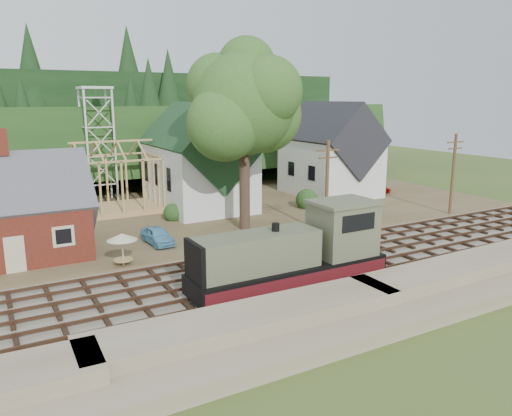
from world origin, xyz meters
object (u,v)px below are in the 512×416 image
car_red (375,189)px  patio_set (122,238)px  locomotive (297,254)px  car_blue (157,235)px

car_red → patio_set: size_ratio=1.73×
locomotive → patio_set: 11.81m
locomotive → car_blue: bearing=110.5°
locomotive → patio_set: bearing=134.0°
patio_set → locomotive: bearing=-46.0°
car_blue → patio_set: size_ratio=1.77×
car_blue → patio_set: (-3.63, -3.74, 1.22)m
locomotive → car_blue: locomotive is taller
locomotive → car_blue: size_ratio=3.15×
locomotive → car_red: size_ratio=3.22×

